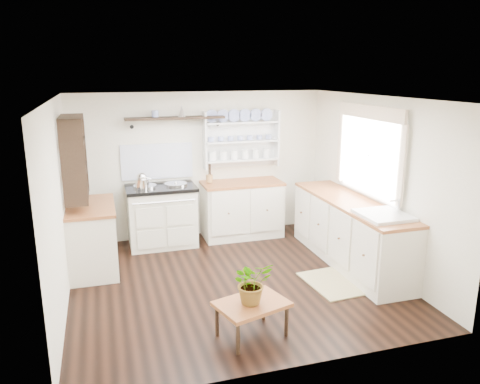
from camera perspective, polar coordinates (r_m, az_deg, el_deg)
floor at (r=6.10m, az=-0.80°, el=-10.74°), size 4.00×3.80×0.01m
wall_back at (r=7.50m, az=-4.83°, el=3.30°), size 4.00×0.02×2.30m
wall_right at (r=6.52m, az=16.31°, el=1.06°), size 0.02×3.80×2.30m
wall_left at (r=5.52m, az=-21.23°, el=-1.73°), size 0.02×3.80×2.30m
ceiling at (r=5.52m, az=-0.88°, el=11.38°), size 4.00×3.80×0.01m
window at (r=6.54m, az=15.48°, el=4.86°), size 0.08×1.55×1.22m
aga_cooker at (r=7.24m, az=-9.50°, el=-2.79°), size 1.04×0.72×0.96m
back_cabinets at (r=7.53m, az=0.23°, el=-2.02°), size 1.27×0.63×0.90m
right_cabinets at (r=6.64m, az=13.24°, el=-4.71°), size 0.62×2.43×0.90m
belfast_sink at (r=5.93m, az=17.01°, el=-3.81°), size 0.55×0.60×0.45m
left_cabinets at (r=6.57m, az=-17.54°, el=-5.22°), size 0.62×1.13×0.90m
plate_rack at (r=7.56m, az=0.02°, el=6.55°), size 1.20×0.22×0.90m
high_shelf at (r=7.20m, az=-7.90°, el=8.85°), size 1.50×0.29×0.16m
left_shelving at (r=6.30m, az=-19.56°, el=4.07°), size 0.28×0.80×1.05m
kettle at (r=6.95m, az=-11.85°, el=1.30°), size 0.20×0.20×0.24m
utensil_crock at (r=7.35m, az=-3.75°, el=1.64°), size 0.10×0.10×0.12m
center_table at (r=4.80m, az=1.45°, el=-13.78°), size 0.79×0.66×0.37m
potted_plant at (r=4.68m, az=1.47°, el=-10.94°), size 0.43×0.38×0.44m
floor_rug at (r=6.12m, az=11.05°, el=-10.87°), size 0.62×0.89×0.02m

